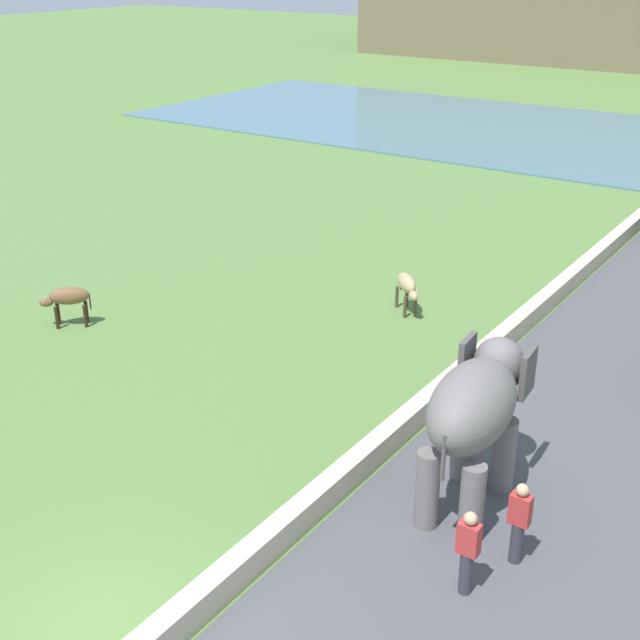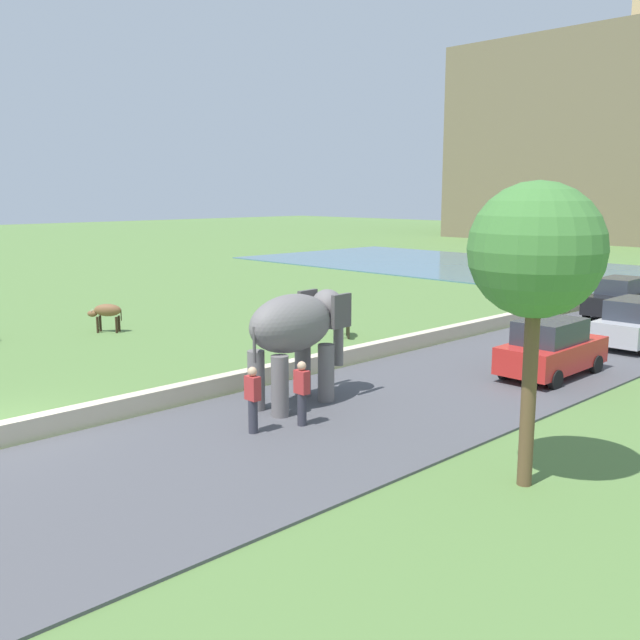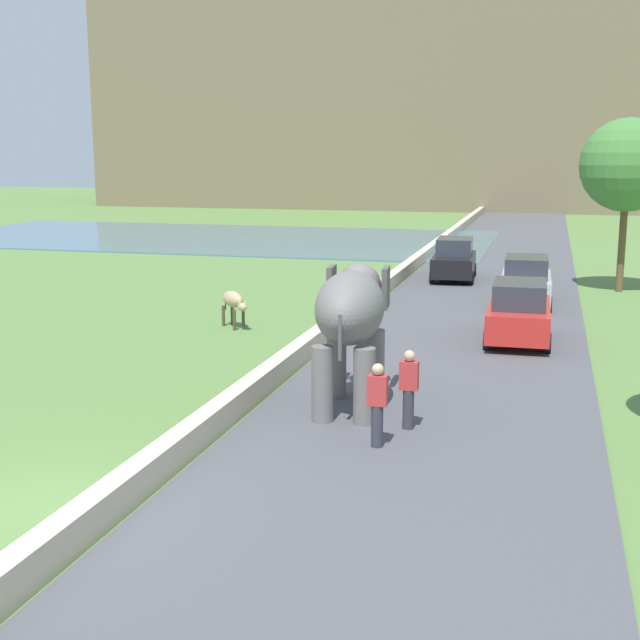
{
  "view_description": "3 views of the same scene",
  "coord_description": "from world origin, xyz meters",
  "px_view_note": "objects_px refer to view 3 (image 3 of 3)",
  "views": [
    {
      "loc": [
        8.62,
        -6.31,
        9.74
      ],
      "look_at": [
        -2.23,
        9.47,
        1.23
      ],
      "focal_mm": 47.35,
      "sensor_mm": 36.0,
      "label": 1
    },
    {
      "loc": [
        16.94,
        -5.94,
        5.56
      ],
      "look_at": [
        0.59,
        9.79,
        1.49
      ],
      "focal_mm": 40.22,
      "sensor_mm": 36.0,
      "label": 2
    },
    {
      "loc": [
        7.31,
        -10.59,
        5.35
      ],
      "look_at": [
        2.39,
        7.5,
        1.65
      ],
      "focal_mm": 47.52,
      "sensor_mm": 36.0,
      "label": 3
    }
  ],
  "objects_px": {
    "cow_tan": "(234,301)",
    "elephant": "(352,315)",
    "person_beside_elephant": "(409,388)",
    "car_red": "(519,312)",
    "car_silver": "(526,282)",
    "person_trailing": "(377,404)",
    "car_black": "(454,260)"
  },
  "relations": [
    {
      "from": "person_trailing",
      "to": "cow_tan",
      "type": "distance_m",
      "value": 11.65
    },
    {
      "from": "car_black",
      "to": "car_red",
      "type": "relative_size",
      "value": 1.01
    },
    {
      "from": "person_beside_elephant",
      "to": "cow_tan",
      "type": "height_order",
      "value": "person_beside_elephant"
    },
    {
      "from": "person_beside_elephant",
      "to": "person_trailing",
      "type": "height_order",
      "value": "same"
    },
    {
      "from": "person_beside_elephant",
      "to": "person_trailing",
      "type": "distance_m",
      "value": 1.24
    },
    {
      "from": "car_black",
      "to": "car_silver",
      "type": "bearing_deg",
      "value": -61.03
    },
    {
      "from": "car_silver",
      "to": "car_black",
      "type": "bearing_deg",
      "value": 118.97
    },
    {
      "from": "car_red",
      "to": "cow_tan",
      "type": "relative_size",
      "value": 3.23
    },
    {
      "from": "car_red",
      "to": "person_trailing",
      "type": "bearing_deg",
      "value": -102.3
    },
    {
      "from": "car_silver",
      "to": "car_red",
      "type": "height_order",
      "value": "same"
    },
    {
      "from": "car_silver",
      "to": "elephant",
      "type": "bearing_deg",
      "value": -103.18
    },
    {
      "from": "person_trailing",
      "to": "car_silver",
      "type": "distance_m",
      "value": 16.01
    },
    {
      "from": "cow_tan",
      "to": "elephant",
      "type": "bearing_deg",
      "value": -53.43
    },
    {
      "from": "person_beside_elephant",
      "to": "car_black",
      "type": "bearing_deg",
      "value": 93.92
    },
    {
      "from": "elephant",
      "to": "car_silver",
      "type": "xyz_separation_m",
      "value": [
        3.17,
        13.54,
        -1.14
      ]
    },
    {
      "from": "person_beside_elephant",
      "to": "car_black",
      "type": "xyz_separation_m",
      "value": [
        -1.4,
        20.39,
        0.03
      ]
    },
    {
      "from": "elephant",
      "to": "car_red",
      "type": "xyz_separation_m",
      "value": [
        3.17,
        7.47,
        -1.14
      ]
    },
    {
      "from": "person_beside_elephant",
      "to": "cow_tan",
      "type": "distance_m",
      "value": 10.92
    },
    {
      "from": "person_beside_elephant",
      "to": "car_black",
      "type": "relative_size",
      "value": 0.4
    },
    {
      "from": "person_beside_elephant",
      "to": "car_silver",
      "type": "bearing_deg",
      "value": 83.18
    },
    {
      "from": "person_beside_elephant",
      "to": "car_red",
      "type": "distance_m",
      "value": 8.8
    },
    {
      "from": "car_silver",
      "to": "cow_tan",
      "type": "height_order",
      "value": "car_silver"
    },
    {
      "from": "car_silver",
      "to": "cow_tan",
      "type": "bearing_deg",
      "value": -144.32
    },
    {
      "from": "person_beside_elephant",
      "to": "car_red",
      "type": "height_order",
      "value": "car_red"
    },
    {
      "from": "person_trailing",
      "to": "car_silver",
      "type": "bearing_deg",
      "value": 82.33
    },
    {
      "from": "person_beside_elephant",
      "to": "car_silver",
      "type": "relative_size",
      "value": 0.4
    },
    {
      "from": "elephant",
      "to": "car_red",
      "type": "relative_size",
      "value": 0.88
    },
    {
      "from": "person_beside_elephant",
      "to": "car_black",
      "type": "distance_m",
      "value": 20.43
    },
    {
      "from": "car_black",
      "to": "car_red",
      "type": "distance_m",
      "value": 12.18
    },
    {
      "from": "person_trailing",
      "to": "car_black",
      "type": "bearing_deg",
      "value": 92.7
    },
    {
      "from": "person_beside_elephant",
      "to": "person_trailing",
      "type": "xyz_separation_m",
      "value": [
        -0.38,
        -1.18,
        0.0
      ]
    },
    {
      "from": "car_silver",
      "to": "cow_tan",
      "type": "relative_size",
      "value": 3.24
    }
  ]
}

